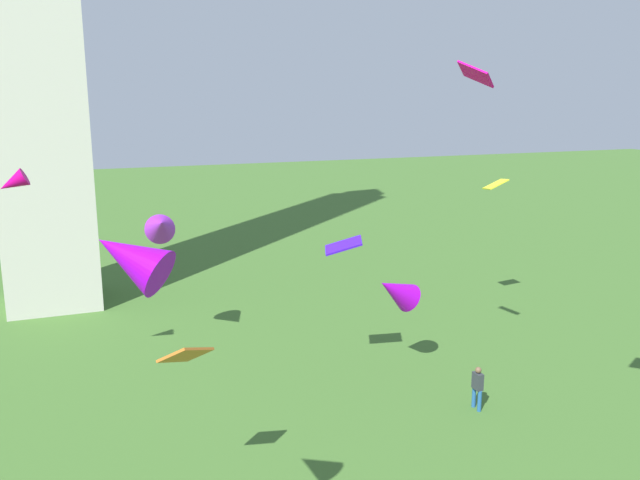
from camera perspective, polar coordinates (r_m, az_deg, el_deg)
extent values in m
cylinder|color=#235693|center=(28.42, 13.68, -13.43)|extent=(0.17, 0.17, 0.89)
cylinder|color=#235693|center=(28.72, 13.22, -13.12)|extent=(0.17, 0.17, 0.89)
cube|color=#2D3338|center=(28.23, 13.53, -11.82)|extent=(0.28, 0.48, 0.70)
sphere|color=brown|center=(28.04, 13.58, -10.92)|extent=(0.26, 0.26, 0.26)
cone|color=#8905C2|center=(13.85, -16.21, -1.41)|extent=(2.10, 1.93, 1.61)
cone|color=#C40474|center=(28.99, -25.13, 4.52)|extent=(1.34, 0.84, 1.15)
cone|color=purple|center=(32.35, -13.65, 1.19)|extent=(1.68, 2.57, 2.10)
cube|color=#3C12D1|center=(28.62, 2.06, -0.47)|extent=(1.87, 1.67, 0.74)
cone|color=#8E08B7|center=(30.02, 6.58, -4.38)|extent=(2.56, 1.80, 2.15)
cube|color=yellow|center=(39.09, 15.02, 4.70)|extent=(1.32, 0.98, 0.65)
cube|color=#C16422|center=(20.40, -11.57, -9.75)|extent=(1.82, 1.59, 1.07)
cube|color=#E7057F|center=(27.23, 13.35, 13.83)|extent=(1.28, 1.76, 1.09)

